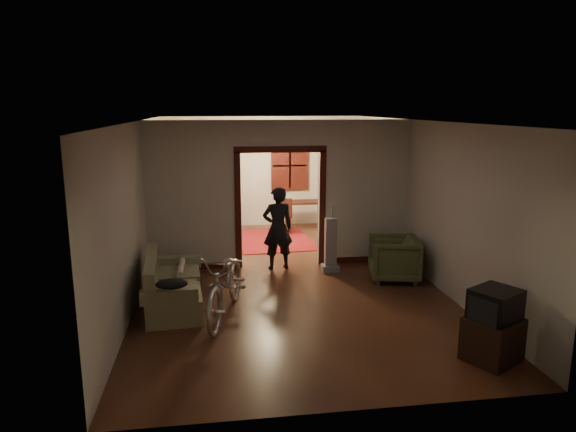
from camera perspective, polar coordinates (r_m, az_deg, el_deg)
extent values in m
cube|color=#3A1C12|center=(9.40, -0.26, -6.79)|extent=(5.00, 8.50, 0.01)
cube|color=white|center=(8.90, -0.28, 10.54)|extent=(5.00, 8.50, 0.01)
cube|color=beige|center=(13.22, -2.84, 4.94)|extent=(5.00, 0.02, 2.80)
cube|color=beige|center=(9.05, -16.16, 1.16)|extent=(0.02, 8.50, 2.80)
cube|color=beige|center=(9.70, 14.52, 1.96)|extent=(0.02, 8.50, 2.80)
cube|color=beige|center=(9.77, -0.88, 2.42)|extent=(5.00, 0.14, 2.80)
cube|color=#3A110D|center=(9.83, -0.88, 0.70)|extent=(1.74, 0.20, 2.32)
cube|color=black|center=(13.24, 0.21, 5.62)|extent=(0.98, 0.06, 1.28)
sphere|color=#FFE0A5|center=(11.39, -2.04, 8.60)|extent=(0.24, 0.24, 0.24)
cube|color=silver|center=(9.92, 5.21, 1.63)|extent=(0.08, 0.01, 0.12)
cube|color=#6F704B|center=(8.15, -12.59, -7.08)|extent=(0.92, 1.81, 0.81)
cylinder|color=beige|center=(8.39, -11.80, -5.60)|extent=(0.10, 0.76, 0.10)
ellipsoid|color=black|center=(7.20, -12.81, -7.37)|extent=(0.43, 0.33, 0.13)
imported|color=silver|center=(7.61, -6.88, -7.34)|extent=(1.16, 2.09, 1.04)
imported|color=#4A5530|center=(9.35, 11.65, -4.65)|extent=(1.00, 0.98, 0.78)
cube|color=black|center=(6.87, 21.75, -12.60)|extent=(0.78, 0.76, 0.54)
cube|color=black|center=(6.72, 22.03, -9.41)|extent=(0.69, 0.67, 0.45)
cube|color=gray|center=(9.59, 4.75, -3.23)|extent=(0.38, 0.34, 1.03)
imported|color=black|center=(9.66, -1.15, -1.37)|extent=(0.63, 0.46, 1.59)
cube|color=maroon|center=(11.93, -1.63, -2.65)|extent=(1.83, 2.31, 0.02)
cube|color=#212D1B|center=(12.82, -8.31, 1.96)|extent=(0.85, 0.52, 1.63)
sphere|color=#1E5972|center=(12.67, -8.46, 6.97)|extent=(0.29, 0.29, 0.29)
cube|color=black|center=(12.88, 1.81, 0.05)|extent=(1.04, 0.69, 0.71)
cube|color=black|center=(12.44, -0.58, 0.05)|extent=(0.49, 0.49, 0.89)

